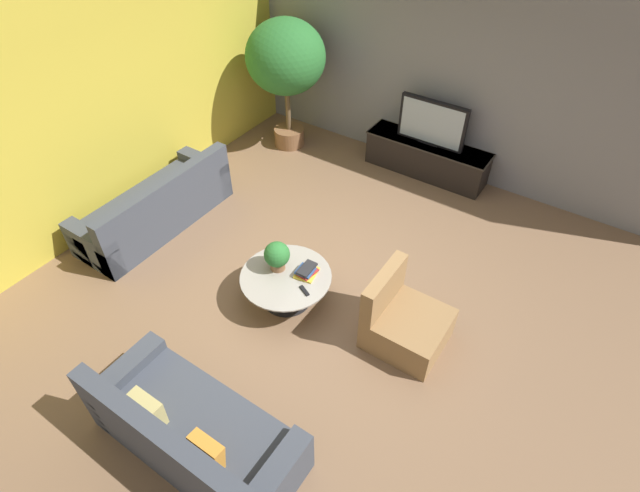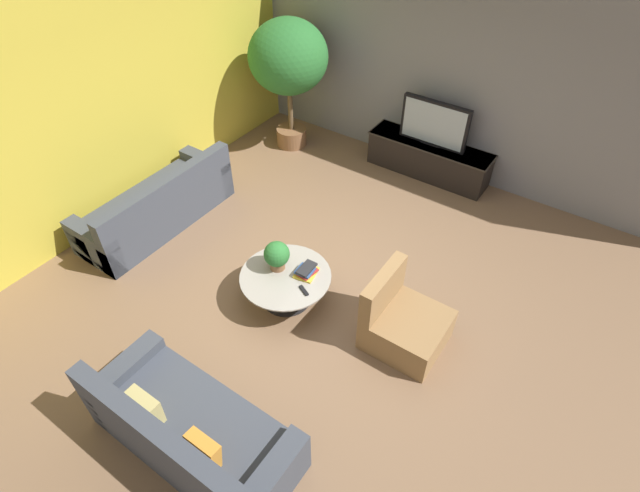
{
  "view_description": "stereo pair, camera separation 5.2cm",
  "coord_description": "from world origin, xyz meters",
  "px_view_note": "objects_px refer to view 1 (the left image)",
  "views": [
    {
      "loc": [
        2.24,
        -3.43,
        4.49
      ],
      "look_at": [
        -0.14,
        0.11,
        0.55
      ],
      "focal_mm": 28.0,
      "sensor_mm": 36.0,
      "label": 1
    },
    {
      "loc": [
        2.28,
        -3.41,
        4.49
      ],
      "look_at": [
        -0.14,
        0.11,
        0.55
      ],
      "focal_mm": 28.0,
      "sensor_mm": 36.0,
      "label": 2
    }
  ],
  "objects_px": {
    "potted_plant_tabletop": "(277,255)",
    "television": "(432,123)",
    "couch_by_wall": "(156,208)",
    "media_console": "(426,157)",
    "coffee_table": "(286,283)",
    "couch_near_entry": "(193,433)",
    "armchair_wicker": "(403,322)",
    "potted_palm_tall": "(286,61)"
  },
  "relations": [
    {
      "from": "coffee_table",
      "to": "couch_near_entry",
      "type": "xyz_separation_m",
      "value": [
        0.41,
        -1.92,
        0.01
      ]
    },
    {
      "from": "armchair_wicker",
      "to": "couch_by_wall",
      "type": "bearing_deg",
      "value": 91.79
    },
    {
      "from": "couch_by_wall",
      "to": "potted_palm_tall",
      "type": "xyz_separation_m",
      "value": [
        0.23,
        2.71,
        1.16
      ]
    },
    {
      "from": "television",
      "to": "potted_palm_tall",
      "type": "xyz_separation_m",
      "value": [
        -2.28,
        -0.49,
        0.57
      ]
    },
    {
      "from": "couch_near_entry",
      "to": "armchair_wicker",
      "type": "distance_m",
      "value": 2.38
    },
    {
      "from": "television",
      "to": "couch_near_entry",
      "type": "height_order",
      "value": "television"
    },
    {
      "from": "coffee_table",
      "to": "couch_by_wall",
      "type": "relative_size",
      "value": 0.48
    },
    {
      "from": "television",
      "to": "coffee_table",
      "type": "bearing_deg",
      "value": -93.81
    },
    {
      "from": "media_console",
      "to": "couch_near_entry",
      "type": "relative_size",
      "value": 0.98
    },
    {
      "from": "media_console",
      "to": "potted_plant_tabletop",
      "type": "distance_m",
      "value": 3.31
    },
    {
      "from": "television",
      "to": "couch_by_wall",
      "type": "xyz_separation_m",
      "value": [
        -2.51,
        -3.19,
        -0.59
      ]
    },
    {
      "from": "television",
      "to": "potted_plant_tabletop",
      "type": "xyz_separation_m",
      "value": [
        -0.37,
        -3.27,
        -0.28
      ]
    },
    {
      "from": "media_console",
      "to": "armchair_wicker",
      "type": "relative_size",
      "value": 2.22
    },
    {
      "from": "media_console",
      "to": "couch_by_wall",
      "type": "relative_size",
      "value": 0.87
    },
    {
      "from": "couch_near_entry",
      "to": "potted_plant_tabletop",
      "type": "xyz_separation_m",
      "value": [
        -0.56,
        1.97,
        0.31
      ]
    },
    {
      "from": "media_console",
      "to": "coffee_table",
      "type": "distance_m",
      "value": 3.33
    },
    {
      "from": "potted_palm_tall",
      "to": "potted_plant_tabletop",
      "type": "height_order",
      "value": "potted_palm_tall"
    },
    {
      "from": "couch_by_wall",
      "to": "armchair_wicker",
      "type": "relative_size",
      "value": 2.54
    },
    {
      "from": "potted_plant_tabletop",
      "to": "couch_near_entry",
      "type": "bearing_deg",
      "value": -74.23
    },
    {
      "from": "television",
      "to": "potted_plant_tabletop",
      "type": "distance_m",
      "value": 3.3
    },
    {
      "from": "media_console",
      "to": "couch_near_entry",
      "type": "distance_m",
      "value": 5.25
    },
    {
      "from": "couch_by_wall",
      "to": "armchair_wicker",
      "type": "height_order",
      "value": "armchair_wicker"
    },
    {
      "from": "television",
      "to": "potted_plant_tabletop",
      "type": "relative_size",
      "value": 2.82
    },
    {
      "from": "media_console",
      "to": "potted_palm_tall",
      "type": "xyz_separation_m",
      "value": [
        -2.28,
        -0.49,
        1.16
      ]
    },
    {
      "from": "potted_plant_tabletop",
      "to": "television",
      "type": "bearing_deg",
      "value": 83.52
    },
    {
      "from": "media_console",
      "to": "potted_palm_tall",
      "type": "height_order",
      "value": "potted_palm_tall"
    },
    {
      "from": "television",
      "to": "couch_near_entry",
      "type": "distance_m",
      "value": 5.28
    },
    {
      "from": "media_console",
      "to": "couch_by_wall",
      "type": "distance_m",
      "value": 4.06
    },
    {
      "from": "couch_near_entry",
      "to": "potted_plant_tabletop",
      "type": "distance_m",
      "value": 2.08
    },
    {
      "from": "television",
      "to": "potted_palm_tall",
      "type": "height_order",
      "value": "potted_palm_tall"
    },
    {
      "from": "couch_near_entry",
      "to": "armchair_wicker",
      "type": "relative_size",
      "value": 2.28
    },
    {
      "from": "media_console",
      "to": "coffee_table",
      "type": "xyz_separation_m",
      "value": [
        -0.22,
        -3.32,
        -0.0
      ]
    },
    {
      "from": "coffee_table",
      "to": "armchair_wicker",
      "type": "xyz_separation_m",
      "value": [
        1.38,
        0.24,
        -0.0
      ]
    },
    {
      "from": "armchair_wicker",
      "to": "potted_plant_tabletop",
      "type": "bearing_deg",
      "value": 97.06
    },
    {
      "from": "television",
      "to": "armchair_wicker",
      "type": "distance_m",
      "value": 3.35
    },
    {
      "from": "coffee_table",
      "to": "potted_palm_tall",
      "type": "relative_size",
      "value": 0.51
    },
    {
      "from": "coffee_table",
      "to": "potted_palm_tall",
      "type": "xyz_separation_m",
      "value": [
        -2.06,
        2.83,
        1.16
      ]
    },
    {
      "from": "television",
      "to": "coffee_table",
      "type": "xyz_separation_m",
      "value": [
        -0.22,
        -3.32,
        -0.6
      ]
    },
    {
      "from": "television",
      "to": "potted_palm_tall",
      "type": "relative_size",
      "value": 0.5
    },
    {
      "from": "coffee_table",
      "to": "couch_by_wall",
      "type": "distance_m",
      "value": 2.29
    },
    {
      "from": "couch_by_wall",
      "to": "potted_plant_tabletop",
      "type": "distance_m",
      "value": 2.16
    },
    {
      "from": "potted_palm_tall",
      "to": "potted_plant_tabletop",
      "type": "distance_m",
      "value": 3.48
    }
  ]
}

